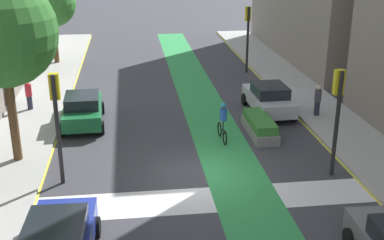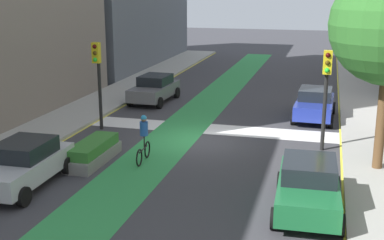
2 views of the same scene
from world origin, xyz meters
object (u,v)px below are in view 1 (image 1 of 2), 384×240
Objects in this scene: cyclist_in_lane at (223,121)px; pedestrian_sidewalk_right_a at (318,100)px; traffic_signal_near_left at (56,108)px; car_silver_right_far at (269,98)px; car_green_left_far at (83,109)px; street_tree_far at (51,3)px; traffic_signal_near_right at (338,103)px; median_planter at (260,126)px; street_tree_near at (2,33)px; traffic_signal_far_right at (248,27)px; pedestrian_sidewalk_left_a at (29,95)px.

cyclist_in_lane reaches higher than pedestrian_sidewalk_right_a.
car_silver_right_far is at bearing 33.96° from traffic_signal_near_left.
pedestrian_sidewalk_right_a reaches higher than car_green_left_far.
traffic_signal_near_right is at bearing -56.62° from street_tree_far.
car_silver_right_far is at bearing 48.40° from cyclist_in_lane.
street_tree_far is 19.30m from median_planter.
street_tree_near is 17.02m from street_tree_far.
traffic_signal_near_left reaches higher than car_green_left_far.
traffic_signal_far_right reaches higher than traffic_signal_near_right.
street_tree_far is (-0.54, 16.98, -0.97)m from street_tree_near.
traffic_signal_far_right is 1.05× the size of car_silver_right_far.
pedestrian_sidewalk_right_a is (11.78, -0.53, 0.14)m from car_green_left_far.
street_tree_far reaches higher than car_silver_right_far.
traffic_signal_far_right is 1.40× the size of median_planter.
street_tree_near is at bearing -158.63° from car_silver_right_far.
traffic_signal_near_right is 12.87m from street_tree_near.
street_tree_near is 2.33× the size of median_planter.
traffic_signal_near_left is 2.70× the size of pedestrian_sidewalk_right_a.
median_planter is at bearing 23.53° from traffic_signal_near_left.
street_tree_near reaches higher than traffic_signal_near_right.
car_silver_right_far is at bearing -95.24° from traffic_signal_far_right.
car_silver_right_far reaches higher than median_planter.
median_planter is (-1.21, -2.87, -0.40)m from car_silver_right_far.
street_tree_far reaches higher than traffic_signal_near_left.
street_tree_far is at bearing 163.23° from traffic_signal_far_right.
car_silver_right_far is at bearing 93.99° from traffic_signal_near_right.
traffic_signal_near_left is at bearing -82.30° from street_tree_far.
traffic_signal_near_left is at bearing -92.94° from car_green_left_far.
cyclist_in_lane is at bearing -108.05° from traffic_signal_far_right.
street_tree_near is 11.88m from median_planter.
street_tree_near is at bearing -84.53° from pedestrian_sidewalk_left_a.
cyclist_in_lane is 10.76m from pedestrian_sidewalk_left_a.
cyclist_in_lane is at bearing -161.86° from median_planter.
pedestrian_sidewalk_left_a is at bearing 169.15° from pedestrian_sidewalk_right_a.
traffic_signal_far_right is 0.74× the size of street_tree_far.
pedestrian_sidewalk_right_a reaches higher than median_planter.
car_green_left_far is 7.09m from cyclist_in_lane.
street_tree_near is at bearing -88.18° from street_tree_far.
cyclist_in_lane is 1.17× the size of pedestrian_sidewalk_left_a.
street_tree_near is (-11.86, -4.64, 4.56)m from car_silver_right_far.
car_green_left_far is at bearing 87.06° from traffic_signal_near_left.
pedestrian_sidewalk_left_a is at bearing -90.42° from street_tree_far.
traffic_signal_near_right is 2.67× the size of pedestrian_sidewalk_right_a.
street_tree_far is 1.89× the size of median_planter.
median_planter is at bearing -15.87° from car_green_left_far.
traffic_signal_near_left is at bearing 176.52° from traffic_signal_near_right.
cyclist_in_lane is at bearing 133.72° from traffic_signal_near_right.
pedestrian_sidewalk_left_a is 12.21m from median_planter.
traffic_signal_far_right is 11.73m from median_planter.
car_silver_right_far is at bearing -8.16° from pedestrian_sidewalk_left_a.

